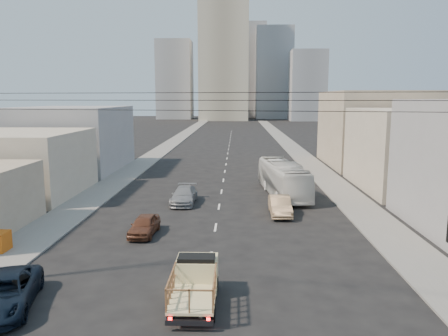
{
  "coord_description": "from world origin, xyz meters",
  "views": [
    {
      "loc": [
        1.48,
        -15.93,
        9.08
      ],
      "look_at": [
        0.46,
        18.88,
        3.5
      ],
      "focal_mm": 35.0,
      "sensor_mm": 36.0,
      "label": 1
    }
  ],
  "objects_px": {
    "sedan_tan": "(280,206)",
    "sedan_grey": "(184,195)",
    "sedan_brown": "(144,225)",
    "city_bus": "(283,178)",
    "navy_pickup": "(4,293)",
    "flatbed_pickup": "(195,280)"
  },
  "relations": [
    {
      "from": "flatbed_pickup",
      "to": "sedan_brown",
      "type": "bearing_deg",
      "value": 113.88
    },
    {
      "from": "navy_pickup",
      "to": "sedan_grey",
      "type": "distance_m",
      "value": 20.22
    },
    {
      "from": "flatbed_pickup",
      "to": "sedan_grey",
      "type": "relative_size",
      "value": 0.9
    },
    {
      "from": "flatbed_pickup",
      "to": "city_bus",
      "type": "relative_size",
      "value": 0.39
    },
    {
      "from": "sedan_brown",
      "to": "sedan_grey",
      "type": "height_order",
      "value": "sedan_grey"
    },
    {
      "from": "navy_pickup",
      "to": "sedan_tan",
      "type": "bearing_deg",
      "value": 36.38
    },
    {
      "from": "city_bus",
      "to": "sedan_brown",
      "type": "relative_size",
      "value": 2.92
    },
    {
      "from": "flatbed_pickup",
      "to": "sedan_grey",
      "type": "height_order",
      "value": "flatbed_pickup"
    },
    {
      "from": "sedan_grey",
      "to": "navy_pickup",
      "type": "bearing_deg",
      "value": -104.72
    },
    {
      "from": "navy_pickup",
      "to": "sedan_tan",
      "type": "relative_size",
      "value": 1.19
    },
    {
      "from": "flatbed_pickup",
      "to": "sedan_brown",
      "type": "relative_size",
      "value": 1.13
    },
    {
      "from": "sedan_tan",
      "to": "sedan_grey",
      "type": "relative_size",
      "value": 0.91
    },
    {
      "from": "sedan_brown",
      "to": "city_bus",
      "type": "bearing_deg",
      "value": 53.08
    },
    {
      "from": "sedan_brown",
      "to": "sedan_tan",
      "type": "relative_size",
      "value": 0.87
    },
    {
      "from": "sedan_tan",
      "to": "sedan_brown",
      "type": "bearing_deg",
      "value": -151.09
    },
    {
      "from": "city_bus",
      "to": "sedan_tan",
      "type": "relative_size",
      "value": 2.54
    },
    {
      "from": "sedan_tan",
      "to": "sedan_grey",
      "type": "bearing_deg",
      "value": 156.05
    },
    {
      "from": "sedan_tan",
      "to": "sedan_grey",
      "type": "xyz_separation_m",
      "value": [
        -8.0,
        3.5,
        -0.02
      ]
    },
    {
      "from": "navy_pickup",
      "to": "sedan_brown",
      "type": "relative_size",
      "value": 1.36
    },
    {
      "from": "navy_pickup",
      "to": "sedan_grey",
      "type": "relative_size",
      "value": 1.08
    },
    {
      "from": "sedan_tan",
      "to": "city_bus",
      "type": "bearing_deg",
      "value": 82.06
    },
    {
      "from": "sedan_tan",
      "to": "flatbed_pickup",
      "type": "bearing_deg",
      "value": -109.37
    }
  ]
}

